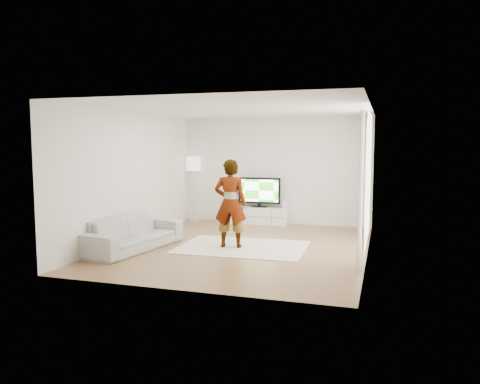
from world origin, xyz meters
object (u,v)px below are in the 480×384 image
(sofa, at_px, (133,233))
(television, at_px, (259,191))
(rug, at_px, (242,247))
(floor_lamp, at_px, (193,167))
(media_console, at_px, (259,215))
(player, at_px, (230,203))

(sofa, bearing_deg, television, -14.96)
(television, height_order, sofa, television)
(television, bearing_deg, rug, -81.98)
(floor_lamp, bearing_deg, television, 2.89)
(media_console, relative_size, sofa, 0.69)
(floor_lamp, bearing_deg, media_console, 2.03)
(television, xyz_separation_m, floor_lamp, (-1.84, -0.09, 0.62))
(television, xyz_separation_m, player, (0.17, -2.92, 0.05))
(rug, distance_m, sofa, 2.23)
(rug, height_order, floor_lamp, floor_lamp)
(player, distance_m, sofa, 2.05)
(television, bearing_deg, player, -86.68)
(television, bearing_deg, media_console, -90.00)
(media_console, height_order, player, player)
(television, distance_m, player, 2.93)
(media_console, height_order, rug, media_console)
(television, xyz_separation_m, rug, (0.40, -2.84, -0.86))
(media_console, xyz_separation_m, rug, (0.40, -2.81, -0.21))
(player, bearing_deg, rug, -169.16)
(sofa, bearing_deg, floor_lamp, 12.26)
(sofa, bearing_deg, media_console, -15.12)
(media_console, distance_m, television, 0.64)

